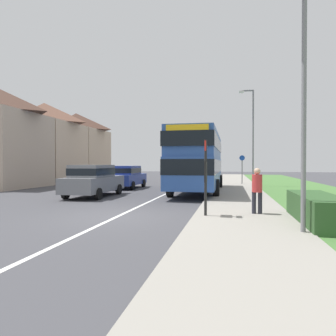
% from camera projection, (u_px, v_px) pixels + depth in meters
% --- Properties ---
extents(ground_plane, '(120.00, 120.00, 0.00)m').
position_uv_depth(ground_plane, '(118.00, 217.00, 10.48)').
color(ground_plane, '#424247').
extents(lane_marking_centre, '(0.14, 60.00, 0.01)m').
position_uv_depth(lane_marking_centre, '(166.00, 194.00, 18.31)').
color(lane_marking_centre, silver).
rests_on(lane_marking_centre, ground_plane).
extents(pavement_near_side, '(3.20, 68.00, 0.12)m').
position_uv_depth(pavement_near_side, '(238.00, 198.00, 15.51)').
color(pavement_near_side, gray).
rests_on(pavement_near_side, ground_plane).
extents(grass_verge_seaward, '(6.00, 68.00, 0.08)m').
position_uv_depth(grass_verge_seaward, '(330.00, 201.00, 14.65)').
color(grass_verge_seaward, '#477538').
rests_on(grass_verge_seaward, ground_plane).
extents(roadside_hedge, '(1.10, 3.67, 0.90)m').
position_uv_depth(roadside_hedge, '(318.00, 210.00, 8.90)').
color(roadside_hedge, '#2D5128').
rests_on(roadside_hedge, ground_plane).
extents(double_decker_bus, '(2.80, 10.30, 3.70)m').
position_uv_depth(double_decker_bus, '(198.00, 159.00, 19.13)').
color(double_decker_bus, '#284C93').
rests_on(double_decker_bus, ground_plane).
extents(parked_car_grey, '(2.01, 4.60, 1.75)m').
position_uv_depth(parked_car_grey, '(93.00, 179.00, 16.75)').
color(parked_car_grey, slate).
rests_on(parked_car_grey, ground_plane).
extents(parked_car_blue, '(1.92, 4.33, 1.66)m').
position_uv_depth(parked_car_blue, '(127.00, 176.00, 22.40)').
color(parked_car_blue, navy).
rests_on(parked_car_blue, ground_plane).
extents(pedestrian_at_stop, '(0.34, 0.34, 1.67)m').
position_uv_depth(pedestrian_at_stop, '(257.00, 188.00, 10.36)').
color(pedestrian_at_stop, '#23232D').
rests_on(pedestrian_at_stop, ground_plane).
extents(bus_stop_sign, '(0.09, 0.52, 2.60)m').
position_uv_depth(bus_stop_sign, '(206.00, 172.00, 9.98)').
color(bus_stop_sign, black).
rests_on(bus_stop_sign, ground_plane).
extents(cycle_route_sign, '(0.44, 0.08, 2.52)m').
position_uv_depth(cycle_route_sign, '(242.00, 168.00, 25.71)').
color(cycle_route_sign, slate).
rests_on(cycle_route_sign, ground_plane).
extents(street_lamp_near, '(1.14, 0.20, 6.69)m').
position_uv_depth(street_lamp_near, '(299.00, 80.00, 7.56)').
color(street_lamp_near, slate).
rests_on(street_lamp_near, ground_plane).
extents(street_lamp_mid, '(1.14, 0.20, 7.57)m').
position_uv_depth(street_lamp_mid, '(252.00, 131.00, 23.80)').
color(street_lamp_mid, slate).
rests_on(street_lamp_mid, ground_plane).
extents(house_terrace_far_side, '(6.15, 18.24, 7.63)m').
position_uv_depth(house_terrace_far_side, '(44.00, 143.00, 29.19)').
color(house_terrace_far_side, tan).
rests_on(house_terrace_far_side, ground_plane).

